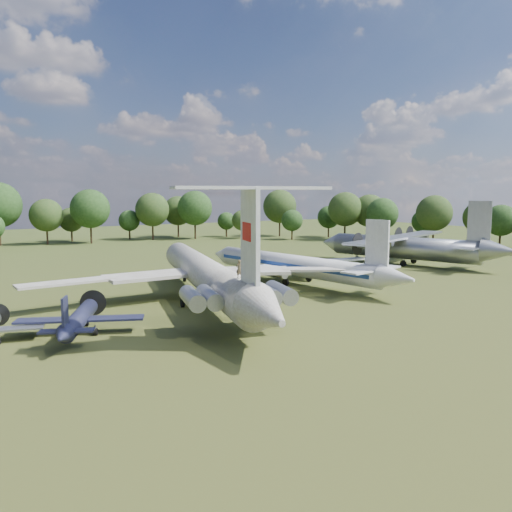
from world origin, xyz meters
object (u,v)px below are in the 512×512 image
an12_transport (404,251)px  small_prop_west (79,323)px  il62_airliner (205,280)px  person_on_il62 (239,269)px  tu104_jet (293,269)px

an12_transport → small_prop_west: 65.76m
il62_airliner → small_prop_west: bearing=-143.3°
il62_airliner → an12_transport: il62_airliner is taller
il62_airliner → small_prop_west: (-16.82, -7.20, -1.57)m
small_prop_west → il62_airliner: bearing=46.9°
small_prop_west → person_on_il62: size_ratio=9.24×
an12_transport → person_on_il62: person_on_il62 is taller
il62_airliner → small_prop_west: size_ratio=3.45×
il62_airliner → person_on_il62: person_on_il62 is taller
person_on_il62 → small_prop_west: bearing=-24.9°
tu104_jet → an12_transport: bearing=-0.9°
il62_airliner → tu104_jet: bearing=29.6°
il62_airliner → tu104_jet: size_ratio=1.31×
tu104_jet → small_prop_west: bearing=-170.8°
il62_airliner → person_on_il62: (-3.62, -15.07, 3.65)m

